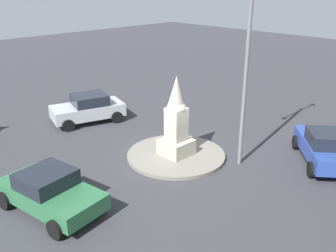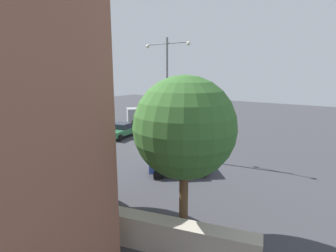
% 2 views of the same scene
% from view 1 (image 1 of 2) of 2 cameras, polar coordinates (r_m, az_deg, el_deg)
% --- Properties ---
extents(ground_plane, '(80.00, 80.00, 0.00)m').
position_cam_1_polar(ground_plane, '(16.84, 1.21, -4.64)').
color(ground_plane, '#38383D').
extents(traffic_island, '(4.34, 4.34, 0.15)m').
position_cam_1_polar(traffic_island, '(16.81, 1.21, -4.40)').
color(traffic_island, gray).
rests_on(traffic_island, ground).
extents(monument, '(1.25, 1.25, 3.53)m').
position_cam_1_polar(monument, '(16.19, 1.26, 0.60)').
color(monument, '#B2AA99').
rests_on(monument, traffic_island).
extents(streetlamp, '(3.84, 0.28, 8.90)m').
position_cam_1_polar(streetlamp, '(14.95, 12.08, 13.09)').
color(streetlamp, slate).
rests_on(streetlamp, ground).
extents(car_silver_waiting, '(4.16, 2.85, 1.54)m').
position_cam_1_polar(car_silver_waiting, '(21.10, -11.95, 2.66)').
color(car_silver_waiting, '#B7BABF').
rests_on(car_silver_waiting, ground).
extents(car_blue_passing, '(4.05, 3.80, 1.52)m').
position_cam_1_polar(car_blue_passing, '(17.27, 22.65, -2.93)').
color(car_blue_passing, '#2D479E').
rests_on(car_blue_passing, ground).
extents(car_green_near_island, '(2.54, 4.11, 1.41)m').
position_cam_1_polar(car_green_near_island, '(13.48, -17.43, -9.34)').
color(car_green_near_island, '#2D6B42').
rests_on(car_green_near_island, ground).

